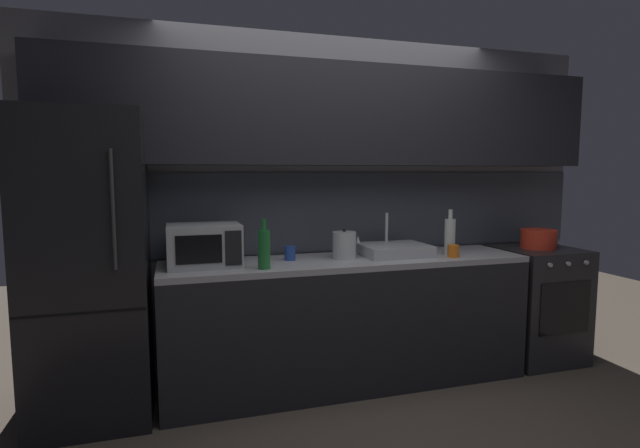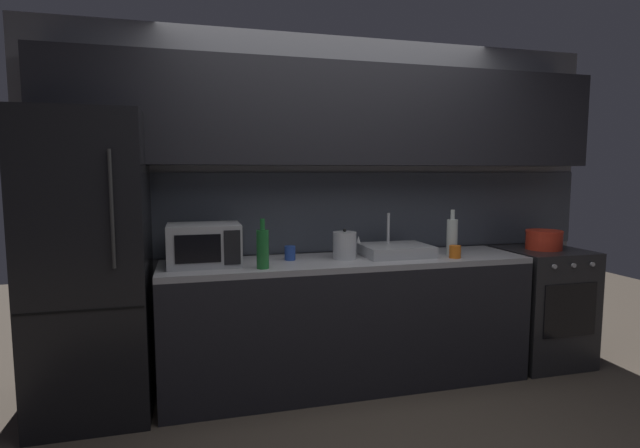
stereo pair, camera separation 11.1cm
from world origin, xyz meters
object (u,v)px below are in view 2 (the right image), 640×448
object	(u,v)px
oven_range	(541,305)
wine_bottle_green	(263,248)
kettle	(345,245)
mug_orange	(455,252)
mug_blue	(290,253)
refrigerator	(90,266)
wine_bottle_clear	(452,236)
cooking_pot	(544,240)
microwave	(204,245)

from	to	relation	value
oven_range	wine_bottle_green	size ratio (longest dim) A/B	2.86
kettle	mug_orange	distance (m)	0.78
oven_range	mug_blue	distance (m)	2.08
oven_range	wine_bottle_green	bearing A→B (deg)	-175.29
refrigerator	wine_bottle_clear	world-z (taller)	refrigerator
wine_bottle_clear	wine_bottle_green	xyz separation A→B (m)	(-1.40, -0.13, -0.01)
wine_bottle_clear	mug_blue	distance (m)	1.19
wine_bottle_green	kettle	bearing A→B (deg)	17.79
refrigerator	kettle	size ratio (longest dim) A/B	8.73
kettle	wine_bottle_clear	bearing A→B (deg)	-4.21
wine_bottle_clear	cooking_pot	bearing A→B (deg)	3.56
oven_range	kettle	distance (m)	1.73
mug_blue	oven_range	bearing A→B (deg)	-1.67
refrigerator	wine_bottle_green	xyz separation A→B (m)	(1.03, -0.19, 0.10)
kettle	refrigerator	bearing A→B (deg)	-179.75
kettle	mug_blue	world-z (taller)	kettle
kettle	mug_blue	distance (m)	0.38
wine_bottle_clear	mug_orange	size ratio (longest dim) A/B	3.77
oven_range	cooking_pot	world-z (taller)	cooking_pot
microwave	wine_bottle_clear	bearing A→B (deg)	-2.30
kettle	cooking_pot	xyz separation A→B (m)	(1.63, -0.01, -0.02)
refrigerator	mug_blue	bearing A→B (deg)	2.62
wine_bottle_green	mug_blue	distance (m)	0.34
oven_range	wine_bottle_clear	size ratio (longest dim) A/B	2.71
microwave	wine_bottle_green	xyz separation A→B (m)	(0.35, -0.20, -0.01)
refrigerator	wine_bottle_clear	distance (m)	2.43
cooking_pot	microwave	bearing A→B (deg)	179.59
mug_orange	mug_blue	distance (m)	1.16
refrigerator	cooking_pot	distance (m)	3.27
refrigerator	kettle	bearing A→B (deg)	0.25
microwave	cooking_pot	size ratio (longest dim) A/B	1.68
microwave	cooking_pot	distance (m)	2.59
microwave	kettle	world-z (taller)	microwave
microwave	wine_bottle_clear	size ratio (longest dim) A/B	1.38
wine_bottle_clear	microwave	bearing A→B (deg)	177.70
oven_range	mug_blue	size ratio (longest dim) A/B	9.24
wine_bottle_clear	mug_orange	bearing A→B (deg)	-109.08
kettle	wine_bottle_green	distance (m)	0.63
mug_blue	cooking_pot	xyz separation A→B (m)	(2.01, -0.06, 0.03)
wine_bottle_green	cooking_pot	distance (m)	2.24
kettle	cooking_pot	distance (m)	1.63
microwave	mug_blue	distance (m)	0.58
wine_bottle_green	cooking_pot	size ratio (longest dim) A/B	1.15
refrigerator	oven_range	size ratio (longest dim) A/B	2.07
microwave	kettle	bearing A→B (deg)	-0.68
oven_range	wine_bottle_green	world-z (taller)	wine_bottle_green
mug_orange	cooking_pot	bearing A→B (deg)	10.64
microwave	kettle	xyz separation A→B (m)	(0.95, -0.01, -0.04)
cooking_pot	wine_bottle_clear	bearing A→B (deg)	-176.44
wine_bottle_clear	mug_orange	distance (m)	0.15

